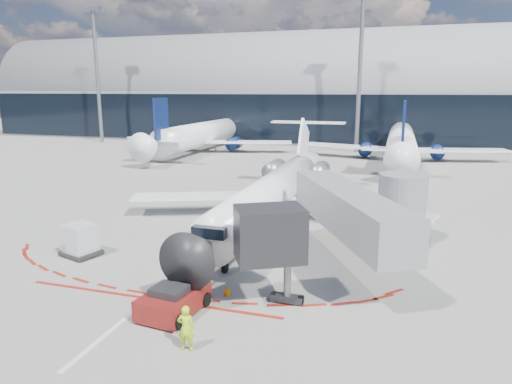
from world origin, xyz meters
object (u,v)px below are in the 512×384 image
(ramp_worker, at_px, (186,328))
(uld_container, at_px, (80,240))
(regional_jet, at_px, (275,190))
(pushback_tug, at_px, (173,300))

(ramp_worker, height_order, uld_container, uld_container)
(regional_jet, height_order, ramp_worker, regional_jet)
(uld_container, bearing_deg, regional_jet, 65.19)
(uld_container, bearing_deg, ramp_worker, -18.87)
(regional_jet, bearing_deg, uld_container, -131.15)
(regional_jet, relative_size, pushback_tug, 5.42)
(regional_jet, bearing_deg, pushback_tug, -92.05)
(ramp_worker, distance_m, uld_container, 13.60)
(pushback_tug, distance_m, uld_container, 10.50)
(pushback_tug, distance_m, ramp_worker, 3.36)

